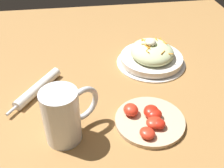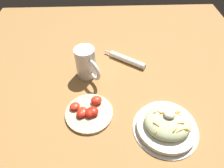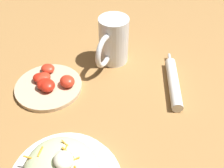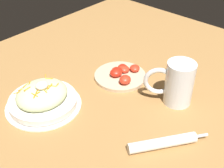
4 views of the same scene
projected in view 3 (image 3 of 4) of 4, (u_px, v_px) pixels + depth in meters
The scene contains 4 objects.
ground_plane at pixel (119, 89), 0.73m from camera, with size 1.43×1.43×0.00m, color #9E703D.
beer_mug at pixel (113, 43), 0.78m from camera, with size 0.11×0.14×0.14m.
napkin_roll at pixel (173, 83), 0.73m from camera, with size 0.19×0.14×0.03m.
tomato_plate at pixel (49, 84), 0.73m from camera, with size 0.18×0.18×0.04m.
Camera 3 is at (-0.44, 0.29, 0.51)m, focal length 43.27 mm.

